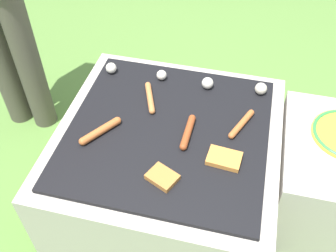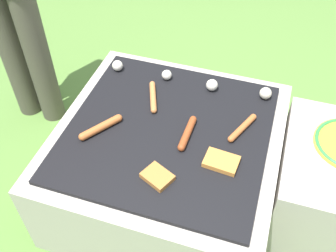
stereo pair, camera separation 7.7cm
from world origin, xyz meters
name	(u,v)px [view 1 (the left image)]	position (x,y,z in m)	size (l,w,h in m)	color
ground_plane	(168,191)	(0.00, 0.00, 0.00)	(14.00, 14.00, 0.00)	#567F38
grill	(168,163)	(0.00, 0.00, 0.20)	(0.87, 0.87, 0.41)	#B2AA9E
side_ledge	(331,179)	(0.67, 0.08, 0.21)	(0.45, 0.53, 0.41)	#B2AA9E
sausage_front_center	(188,132)	(0.08, -0.01, 0.43)	(0.03, 0.18, 0.03)	#93421E
sausage_mid_right	(242,124)	(0.27, 0.09, 0.42)	(0.09, 0.17, 0.02)	#B7602D
sausage_back_left	(101,131)	(-0.25, -0.08, 0.43)	(0.12, 0.16, 0.03)	#B7602D
sausage_back_right	(150,98)	(-0.11, 0.15, 0.42)	(0.08, 0.18, 0.02)	#C6753D
bread_slice_center	(162,177)	(0.04, -0.23, 0.42)	(0.12, 0.11, 0.02)	#B27033
bread_slice_left	(224,158)	(0.23, -0.10, 0.42)	(0.13, 0.10, 0.02)	#D18438
mushroom_row	(189,79)	(0.02, 0.29, 0.44)	(0.71, 0.07, 0.05)	silver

